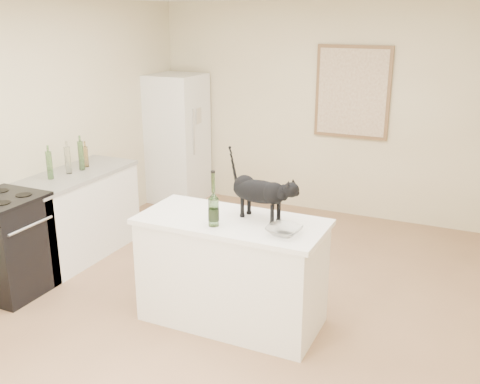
# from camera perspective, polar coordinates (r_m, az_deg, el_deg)

# --- Properties ---
(floor) EXTENTS (5.50, 5.50, 0.00)m
(floor) POSITION_cam_1_polar(r_m,az_deg,el_deg) (4.95, -0.86, -11.69)
(floor) COLOR #A17855
(floor) RESTS_ON ground
(wall_back) EXTENTS (4.50, 0.00, 4.50)m
(wall_back) POSITION_cam_1_polar(r_m,az_deg,el_deg) (6.98, 9.05, 8.27)
(wall_back) COLOR beige
(wall_back) RESTS_ON ground
(wall_left) EXTENTS (0.00, 5.50, 5.50)m
(wall_left) POSITION_cam_1_polar(r_m,az_deg,el_deg) (5.78, -21.55, 5.22)
(wall_left) COLOR beige
(wall_left) RESTS_ON ground
(island_base) EXTENTS (1.44, 0.67, 0.86)m
(island_base) POSITION_cam_1_polar(r_m,az_deg,el_deg) (4.55, -0.84, -8.38)
(island_base) COLOR white
(island_base) RESTS_ON floor
(island_top) EXTENTS (1.50, 0.70, 0.04)m
(island_top) POSITION_cam_1_polar(r_m,az_deg,el_deg) (4.37, -0.87, -3.09)
(island_top) COLOR white
(island_top) RESTS_ON island_base
(left_cabinets) EXTENTS (0.60, 1.40, 0.86)m
(left_cabinets) POSITION_cam_1_polar(r_m,az_deg,el_deg) (6.01, -16.58, -2.45)
(left_cabinets) COLOR white
(left_cabinets) RESTS_ON floor
(left_countertop) EXTENTS (0.62, 1.44, 0.04)m
(left_countertop) POSITION_cam_1_polar(r_m,az_deg,el_deg) (5.88, -16.97, 1.67)
(left_countertop) COLOR gray
(left_countertop) RESTS_ON left_cabinets
(stove) EXTENTS (0.60, 0.60, 0.90)m
(stove) POSITION_cam_1_polar(r_m,az_deg,el_deg) (5.42, -22.83, -5.19)
(stove) COLOR black
(stove) RESTS_ON floor
(fridge) EXTENTS (0.68, 0.68, 1.70)m
(fridge) POSITION_cam_1_polar(r_m,az_deg,el_deg) (7.48, -6.56, 5.50)
(fridge) COLOR white
(fridge) RESTS_ON floor
(artwork_frame) EXTENTS (0.90, 0.03, 1.10)m
(artwork_frame) POSITION_cam_1_polar(r_m,az_deg,el_deg) (6.84, 11.53, 10.05)
(artwork_frame) COLOR brown
(artwork_frame) RESTS_ON wall_back
(artwork_canvas) EXTENTS (0.82, 0.00, 1.02)m
(artwork_canvas) POSITION_cam_1_polar(r_m,az_deg,el_deg) (6.82, 11.49, 10.04)
(artwork_canvas) COLOR beige
(artwork_canvas) RESTS_ON wall_back
(black_cat) EXTENTS (0.61, 0.31, 0.41)m
(black_cat) POSITION_cam_1_polar(r_m,az_deg,el_deg) (4.31, 2.02, -0.27)
(black_cat) COLOR black
(black_cat) RESTS_ON island_top
(wine_bottle) EXTENTS (0.10, 0.10, 0.38)m
(wine_bottle) POSITION_cam_1_polar(r_m,az_deg,el_deg) (4.18, -2.76, -1.03)
(wine_bottle) COLOR #2C5522
(wine_bottle) RESTS_ON island_top
(glass_bowl) EXTENTS (0.28, 0.28, 0.06)m
(glass_bowl) POSITION_cam_1_polar(r_m,az_deg,el_deg) (4.07, 4.58, -4.01)
(glass_bowl) COLOR silver
(glass_bowl) RESTS_ON island_top
(fridge_paper) EXTENTS (0.02, 0.16, 0.20)m
(fridge_paper) POSITION_cam_1_polar(r_m,az_deg,el_deg) (7.25, -4.25, 7.87)
(fridge_paper) COLOR beige
(fridge_paper) RESTS_ON fridge
(counter_bottle_cluster) EXTENTS (0.12, 0.56, 0.30)m
(counter_bottle_cluster) POSITION_cam_1_polar(r_m,az_deg,el_deg) (5.87, -17.11, 3.22)
(counter_bottle_cluster) COLOR #A6B1A3
(counter_bottle_cluster) RESTS_ON left_countertop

